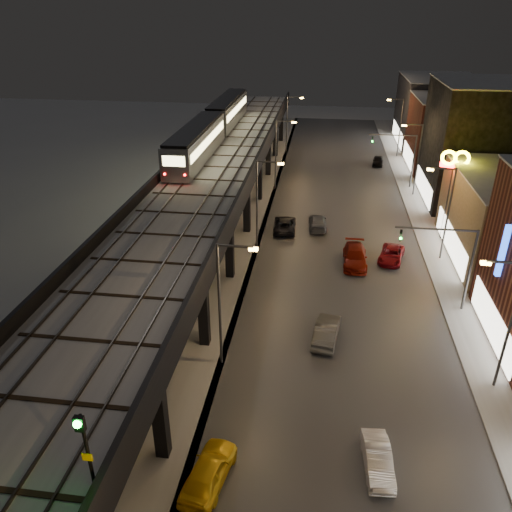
{
  "coord_description": "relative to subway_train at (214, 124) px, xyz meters",
  "views": [
    {
      "loc": [
        5.27,
        -13.5,
        21.89
      ],
      "look_at": [
        0.78,
        19.51,
        5.0
      ],
      "focal_mm": 35.0,
      "sensor_mm": 36.0,
      "label": 1
    }
  ],
  "objects": [
    {
      "name": "car_onc_red",
      "position": [
        22.11,
        13.44,
        -7.71
      ],
      "size": [
        2.01,
        3.99,
        1.31
      ],
      "primitive_type": "imported",
      "rotation": [
        0.0,
        0.0,
        -0.13
      ],
      "color": "black",
      "rests_on": "ground"
    },
    {
      "name": "elevated_viaduct",
      "position": [
        2.5,
        -16.57,
        -2.75
      ],
      "size": [
        9.0,
        100.0,
        6.3
      ],
      "color": "black",
      "rests_on": "ground"
    },
    {
      "name": "streetlight_left_2",
      "position": [
        8.07,
        -17.41,
        -3.13
      ],
      "size": [
        2.57,
        0.28,
        9.0
      ],
      "color": "#38383A",
      "rests_on": "ground"
    },
    {
      "name": "traffic_light_rig_a",
      "position": [
        24.34,
        -26.42,
        -3.86
      ],
      "size": [
        6.1,
        0.34,
        7.0
      ],
      "color": "#38383A",
      "rests_on": "ground"
    },
    {
      "name": "viaduct_parapet_far",
      "position": [
        -1.85,
        -16.41,
        -1.51
      ],
      "size": [
        0.3,
        100.0,
        1.1
      ],
      "primitive_type": "cube",
      "color": "black",
      "rests_on": "elevated_viaduct"
    },
    {
      "name": "car_taxi",
      "position": [
        9.03,
        -44.87,
        -7.6
      ],
      "size": [
        2.55,
        4.73,
        1.53
      ],
      "primitive_type": "imported",
      "rotation": [
        0.0,
        0.0,
        2.97
      ],
      "color": "yellow",
      "rests_on": "ground"
    },
    {
      "name": "streetlight_left_4",
      "position": [
        8.07,
        18.59,
        -3.13
      ],
      "size": [
        2.57,
        0.28,
        9.0
      ],
      "color": "#38383A",
      "rests_on": "ground"
    },
    {
      "name": "road_surface",
      "position": [
        16.0,
        -13.41,
        -8.33
      ],
      "size": [
        17.0,
        120.0,
        0.06
      ],
      "primitive_type": "cube",
      "color": "#46474D",
      "rests_on": "ground"
    },
    {
      "name": "car_onc_dark",
      "position": [
        20.8,
        -18.44,
        -7.74
      ],
      "size": [
        3.08,
        4.84,
        1.24
      ],
      "primitive_type": "imported",
      "rotation": [
        0.0,
        0.0,
        -0.24
      ],
      "color": "maroon",
      "rests_on": "ground"
    },
    {
      "name": "car_mid_dark",
      "position": [
        13.67,
        -11.6,
        -7.69
      ],
      "size": [
        2.13,
        4.7,
        1.34
      ],
      "primitive_type": "imported",
      "rotation": [
        0.0,
        0.0,
        3.2
      ],
      "color": "slate",
      "rests_on": "ground"
    },
    {
      "name": "car_onc_silver",
      "position": [
        17.58,
        -42.86,
        -7.73
      ],
      "size": [
        1.62,
        3.92,
        1.26
      ],
      "primitive_type": "imported",
      "rotation": [
        0.0,
        0.0,
        0.08
      ],
      "color": "silver",
      "rests_on": "ground"
    },
    {
      "name": "subway_train",
      "position": [
        0.0,
        0.0,
        0.0
      ],
      "size": [
        2.94,
        35.83,
        3.51
      ],
      "color": "gray",
      "rests_on": "viaduct_trackbed"
    },
    {
      "name": "car_near_white",
      "position": [
        14.82,
        -31.89,
        -7.62
      ],
      "size": [
        2.16,
        4.69,
        1.49
      ],
      "primitive_type": "imported",
      "rotation": [
        0.0,
        0.0,
        3.01
      ],
      "color": "#434444",
      "rests_on": "ground"
    },
    {
      "name": "sidewalk_right",
      "position": [
        26.0,
        -13.41,
        -8.29
      ],
      "size": [
        4.0,
        120.0,
        0.14
      ],
      "primitive_type": "cube",
      "color": "#9FA1A8",
      "rests_on": "ground"
    },
    {
      "name": "traffic_light_rig_b",
      "position": [
        24.34,
        3.58,
        -3.86
      ],
      "size": [
        6.1,
        0.34,
        7.0
      ],
      "color": "#38383A",
      "rests_on": "ground"
    },
    {
      "name": "building_e",
      "position": [
        32.49,
        13.59,
        -3.28
      ],
      "size": [
        12.2,
        12.2,
        10.16
      ],
      "color": "#592A1D",
      "rests_on": "ground"
    },
    {
      "name": "car_mid_silver",
      "position": [
        10.19,
        -12.71,
        -7.68
      ],
      "size": [
        2.5,
        5.04,
        1.37
      ],
      "primitive_type": "imported",
      "rotation": [
        0.0,
        0.0,
        3.19
      ],
      "color": "black",
      "rests_on": "ground"
    },
    {
      "name": "streetlight_left_3",
      "position": [
        8.07,
        0.59,
        -3.13
      ],
      "size": [
        2.57,
        0.28,
        9.0
      ],
      "color": "#38383A",
      "rests_on": "ground"
    },
    {
      "name": "building_f",
      "position": [
        32.49,
        27.59,
        -2.79
      ],
      "size": [
        12.2,
        16.2,
        11.16
      ],
      "color": "#232228",
      "rests_on": "ground"
    },
    {
      "name": "sign_carwash",
      "position": [
        27.0,
        -29.48,
        -2.15
      ],
      "size": [
        1.69,
        0.35,
        8.77
      ],
      "color": "#38383A",
      "rests_on": "ground"
    },
    {
      "name": "under_viaduct_pavement",
      "position": [
        2.5,
        -13.41,
        -8.33
      ],
      "size": [
        11.0,
        120.0,
        0.06
      ],
      "primitive_type": "cube",
      "color": "#9FA1A8",
      "rests_on": "ground"
    },
    {
      "name": "rail_signal",
      "position": [
        6.4,
        -50.69,
        0.58
      ],
      "size": [
        0.38,
        0.45,
        3.27
      ],
      "color": "black",
      "rests_on": "viaduct_trackbed"
    },
    {
      "name": "streetlight_left_1",
      "position": [
        8.07,
        -35.41,
        -3.13
      ],
      "size": [
        2.57,
        0.28,
        9.0
      ],
      "color": "#38383A",
      "rests_on": "ground"
    },
    {
      "name": "building_d",
      "position": [
        32.49,
        -0.41,
        -1.29
      ],
      "size": [
        12.2,
        13.2,
        14.16
      ],
      "color": "black",
      "rests_on": "ground"
    },
    {
      "name": "viaduct_trackbed",
      "position": [
        2.49,
        -16.44,
        -1.98
      ],
      "size": [
        8.4,
        100.0,
        0.32
      ],
      "color": "#B2B7C1",
      "rests_on": "elevated_viaduct"
    },
    {
      "name": "streetlight_right_1",
      "position": [
        25.23,
        -35.41,
        -3.13
      ],
      "size": [
        2.56,
        0.28,
        9.0
      ],
      "color": "#38383A",
      "rests_on": "ground"
    },
    {
      "name": "viaduct_parapet_streetside",
      "position": [
        6.85,
        -16.41,
        -1.51
      ],
      "size": [
        0.3,
        100.0,
        1.1
      ],
      "primitive_type": "cube",
      "color": "black",
      "rests_on": "elevated_viaduct"
    },
    {
      "name": "sign_mcdonalds",
      "position": [
        26.5,
        -12.57,
        -0.87
      ],
      "size": [
        2.76,
        0.79,
        9.34
      ],
      "color": "#38383A",
      "rests_on": "ground"
    },
    {
      "name": "car_onc_white",
      "position": [
        17.33,
        -19.62,
        -7.59
      ],
      "size": [
        2.2,
        5.31,
        1.54
      ],
      "primitive_type": "imported",
      "rotation": [
        0.0,
        0.0,
        -0.01
      ],
      "color": "maroon",
      "rests_on": "ground"
    },
    {
      "name": "streetlight_right_3",
      "position": [
        25.23,
        0.59,
        -3.13
      ],
      "size": [
        2.56,
        0.28,
        9.0
      ],
      "color": "#38383A",
      "rests_on": "ground"
    },
    {
      "name": "streetlight_right_2",
      "position": [
        25.23,
        -17.41,
        -3.13
      ],
      "size": [
        2.56,
        0.28,
        9.0
      ],
      "color": "#38383A",
      "rests_on": "ground"
    },
    {
      "name": "streetlight_right_4",
      "position": [
        25.23,
        18.59,
        -3.13
      ],
      "size": [
        2.56,
        0.28,
        9.0
      ],
      "color": "#38383A",
      "rests_on": "ground"
    }
  ]
}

